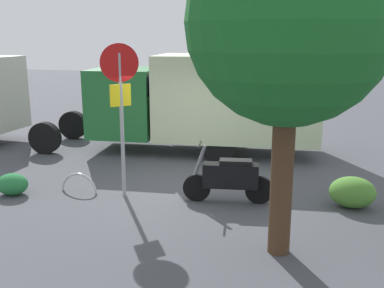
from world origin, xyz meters
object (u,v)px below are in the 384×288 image
motorcycle (230,177)px  box_truck_near (202,98)px  street_tree (289,24)px  stop_sign (121,96)px  bike_rack_hoop (79,192)px

motorcycle → box_truck_near: bearing=-76.9°
box_truck_near → motorcycle: (-1.43, 3.83, -1.03)m
motorcycle → street_tree: (-1.09, 1.95, 2.92)m
motorcycle → street_tree: size_ratio=0.37×
street_tree → motorcycle: bearing=-60.8°
motorcycle → stop_sign: size_ratio=0.58×
box_truck_near → street_tree: bearing=109.5°
box_truck_near → bike_rack_hoop: (1.81, 3.99, -1.55)m
bike_rack_hoop → box_truck_near: bearing=-114.4°
motorcycle → bike_rack_hoop: size_ratio=2.13×
bike_rack_hoop → motorcycle: bearing=-177.1°
box_truck_near → stop_sign: 4.08m
motorcycle → stop_sign: (2.21, 0.14, 1.57)m
stop_sign → bike_rack_hoop: stop_sign is taller
stop_sign → bike_rack_hoop: size_ratio=3.69×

